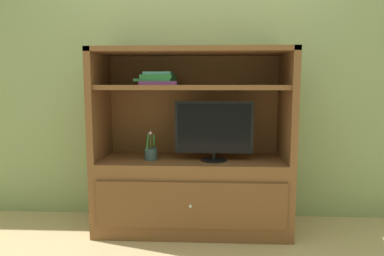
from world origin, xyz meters
The scene contains 6 objects.
ground_plane centered at (0.00, 0.00, 0.00)m, with size 8.00×8.00×0.00m, color tan.
painted_rear_wall centered at (0.00, 0.75, 1.40)m, with size 6.00×0.10×2.80m, color #8C9E6B.
media_console centered at (0.00, 0.41, 0.46)m, with size 1.51×0.56×1.43m.
tv_monitor centered at (0.17, 0.33, 0.82)m, with size 0.60×0.20×0.46m.
potted_plant centered at (-0.32, 0.35, 0.62)m, with size 0.10×0.11×0.23m.
magazine_stack centered at (-0.26, 0.40, 1.20)m, with size 0.33×0.35×0.10m.
Camera 1 is at (0.13, -2.31, 1.17)m, focal length 32.70 mm.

